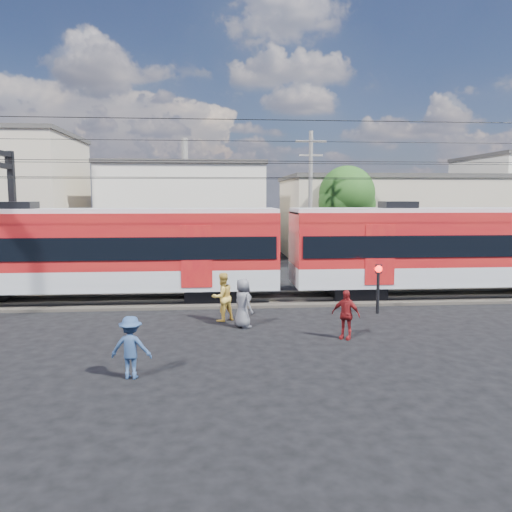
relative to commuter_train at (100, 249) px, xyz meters
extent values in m
plane|color=black|center=(4.68, -8.00, -2.40)|extent=(120.00, 120.00, 0.00)
cube|color=#2D2823|center=(4.68, 0.00, -2.34)|extent=(70.00, 3.40, 0.12)
cube|color=#59544C|center=(4.68, -0.75, -2.22)|extent=(70.00, 0.12, 0.12)
cube|color=#59544C|center=(4.68, 0.75, -2.22)|extent=(70.00, 0.12, 0.12)
cube|color=black|center=(4.91, 0.00, -2.05)|extent=(2.40, 2.20, 0.70)
cube|color=#A7A9AF|center=(-0.21, 0.00, -1.25)|extent=(16.00, 3.00, 0.90)
cube|color=maroon|center=(-0.21, 0.00, 0.40)|extent=(16.00, 3.00, 2.40)
cube|color=black|center=(-0.21, 0.00, 0.15)|extent=(15.68, 3.08, 0.95)
cube|color=#A7A9AF|center=(-0.21, 0.00, 1.65)|extent=(16.00, 2.60, 0.25)
cube|color=black|center=(11.47, 0.00, -2.05)|extent=(2.40, 2.20, 0.70)
cube|color=#A7A9AF|center=(16.59, 0.00, -1.25)|extent=(16.00, 3.00, 0.90)
cube|color=maroon|center=(16.59, 0.00, 0.40)|extent=(16.00, 3.00, 2.40)
cube|color=black|center=(16.59, 0.00, 0.15)|extent=(15.68, 3.08, 0.95)
cube|color=#A7A9AF|center=(16.59, 0.00, 1.65)|extent=(16.00, 2.60, 0.25)
cube|color=black|center=(-5.32, 4.50, 1.10)|extent=(0.30, 0.30, 7.00)
cylinder|color=black|center=(4.68, -0.70, 3.10)|extent=(70.00, 0.03, 0.03)
cylinder|color=black|center=(4.68, 0.70, 3.10)|extent=(70.00, 0.03, 0.03)
cylinder|color=black|center=(4.68, -0.70, 3.80)|extent=(70.00, 0.03, 0.03)
cylinder|color=black|center=(4.68, 0.70, 3.80)|extent=(70.00, 0.03, 0.03)
cylinder|color=black|center=(4.68, -3.50, 5.10)|extent=(70.00, 0.03, 0.03)
cylinder|color=black|center=(4.68, 3.50, 5.10)|extent=(70.00, 0.03, 0.03)
cube|color=beige|center=(2.68, 19.00, 1.10)|extent=(12.00, 12.00, 7.00)
cube|color=#3F3D3A|center=(2.68, 19.00, 4.75)|extent=(12.24, 12.24, 0.30)
cube|color=tan|center=(18.68, 16.00, 0.60)|extent=(16.00, 10.00, 6.00)
cube|color=#3F3D3A|center=(18.68, 16.00, 3.75)|extent=(16.32, 10.20, 0.30)
cylinder|color=slate|center=(10.68, 7.00, 1.85)|extent=(0.24, 0.24, 8.50)
cube|color=slate|center=(10.68, 7.00, 5.50)|extent=(1.80, 0.12, 0.12)
cube|color=slate|center=(10.68, 7.00, 4.70)|extent=(1.40, 0.12, 0.12)
cylinder|color=#382619|center=(13.68, 10.00, -0.44)|extent=(0.36, 0.36, 3.92)
sphere|color=#194112|center=(13.68, 10.00, 2.50)|extent=(3.64, 3.64, 3.64)
sphere|color=#194112|center=(14.28, 10.30, 1.80)|extent=(2.80, 2.80, 2.80)
imported|color=gold|center=(5.30, -3.70, -1.48)|extent=(1.13, 1.07, 1.84)
imported|color=navy|center=(2.86, -9.54, -1.59)|extent=(1.13, 0.75, 1.63)
imported|color=maroon|center=(9.32, -6.44, -1.58)|extent=(1.02, 0.87, 1.64)
imported|color=#55545A|center=(6.02, -4.71, -1.51)|extent=(0.94, 1.04, 1.78)
cylinder|color=black|center=(11.55, -3.01, -1.47)|extent=(0.12, 0.12, 1.87)
sphere|color=#FF140C|center=(11.55, -3.01, -0.58)|extent=(0.29, 0.29, 0.29)
cube|color=black|center=(11.55, -3.01, -0.58)|extent=(0.26, 0.06, 0.36)
camera|label=1|loc=(5.05, -22.23, 2.25)|focal=35.00mm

